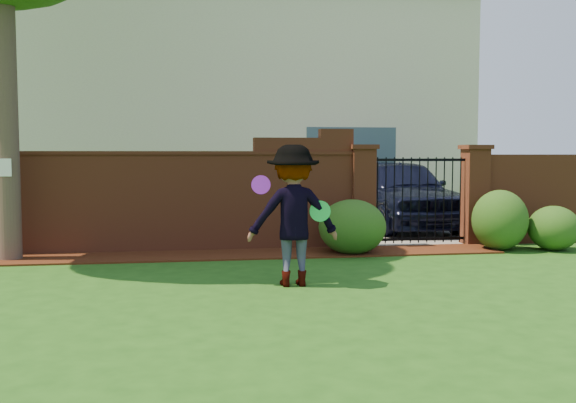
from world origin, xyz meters
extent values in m
cube|color=#1C4912|center=(0.00, 0.00, -0.01)|extent=(80.00, 80.00, 0.01)
cube|color=#361509|center=(-0.95, 3.34, 0.01)|extent=(11.10, 1.08, 0.03)
cube|color=brown|center=(-2.15, 4.00, 0.85)|extent=(8.70, 0.25, 1.70)
cube|color=brown|center=(1.30, 4.00, 1.85)|extent=(1.80, 0.25, 0.30)
cube|color=brown|center=(1.90, 4.00, 2.08)|extent=(0.60, 0.25, 0.16)
cube|color=brown|center=(-2.15, 4.00, 1.73)|extent=(8.70, 0.31, 0.06)
cube|color=brown|center=(6.60, 4.00, 0.85)|extent=(4.00, 0.25, 1.70)
cube|color=brown|center=(2.40, 4.00, 0.90)|extent=(0.42, 0.42, 1.80)
cube|color=brown|center=(2.40, 4.00, 1.84)|extent=(0.50, 0.50, 0.08)
cube|color=brown|center=(4.60, 4.00, 0.90)|extent=(0.42, 0.42, 1.80)
cube|color=brown|center=(4.60, 4.00, 1.84)|extent=(0.50, 0.50, 0.08)
cylinder|color=black|center=(2.69, 4.00, 0.85)|extent=(0.02, 0.02, 1.60)
cylinder|color=black|center=(2.85, 4.00, 0.85)|extent=(0.02, 0.02, 1.60)
cylinder|color=black|center=(3.01, 4.00, 0.85)|extent=(0.02, 0.02, 1.60)
cylinder|color=black|center=(3.18, 4.00, 0.85)|extent=(0.02, 0.02, 1.60)
cylinder|color=black|center=(3.34, 4.00, 0.85)|extent=(0.02, 0.02, 1.60)
cylinder|color=black|center=(3.50, 4.00, 0.85)|extent=(0.02, 0.02, 1.60)
cylinder|color=black|center=(3.66, 4.00, 0.85)|extent=(0.02, 0.02, 1.60)
cylinder|color=black|center=(3.82, 4.00, 0.85)|extent=(0.02, 0.02, 1.60)
cylinder|color=black|center=(3.99, 4.00, 0.85)|extent=(0.02, 0.02, 1.60)
cylinder|color=black|center=(4.15, 4.00, 0.85)|extent=(0.02, 0.02, 1.60)
cylinder|color=black|center=(4.31, 4.00, 0.85)|extent=(0.02, 0.02, 1.60)
cube|color=black|center=(3.50, 4.00, 0.12)|extent=(1.78, 0.03, 0.05)
cube|color=black|center=(3.50, 4.00, 1.60)|extent=(1.78, 0.03, 0.05)
cube|color=gray|center=(3.50, 8.00, 0.01)|extent=(3.20, 8.00, 0.01)
cube|color=beige|center=(1.00, 12.00, 3.00)|extent=(12.00, 6.00, 6.00)
cube|color=#384C5B|center=(3.50, 9.05, 1.20)|extent=(2.40, 0.12, 2.40)
cube|color=#3F332D|center=(1.00, 12.00, 6.15)|extent=(12.40, 6.40, 0.30)
imported|color=black|center=(4.04, 6.56, 0.82)|extent=(2.16, 4.88, 1.63)
cylinder|color=#413027|center=(-3.60, 3.40, 3.50)|extent=(0.36, 0.36, 7.00)
cube|color=white|center=(-3.60, 3.21, 1.50)|extent=(0.20, 0.01, 0.28)
ellipsoid|color=#184514|center=(1.99, 3.14, 0.47)|extent=(1.15, 1.15, 0.94)
ellipsoid|color=#184514|center=(4.70, 3.19, 0.54)|extent=(0.98, 0.98, 1.08)
ellipsoid|color=#184514|center=(5.64, 3.03, 0.40)|extent=(0.89, 0.89, 0.79)
imported|color=gray|center=(0.57, 0.72, 0.92)|extent=(1.20, 0.70, 1.83)
cylinder|color=purple|center=(0.15, 0.71, 1.32)|extent=(0.25, 0.09, 0.24)
cylinder|color=green|center=(0.90, 0.61, 0.98)|extent=(0.28, 0.14, 0.27)
camera|label=1|loc=(-0.81, -7.51, 1.72)|focal=40.41mm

